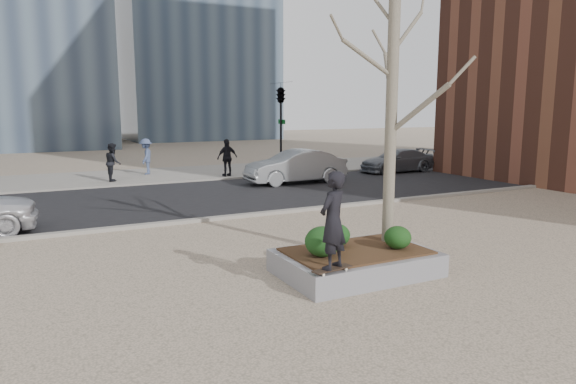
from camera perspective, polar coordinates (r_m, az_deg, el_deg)
name	(u,v)px	position (r m, az deg, el deg)	size (l,w,h in m)	color
ground	(312,281)	(9.96, 2.68, -9.87)	(120.00, 120.00, 0.00)	tan
street	(176,199)	(19.04, -12.33, -0.75)	(60.00, 8.00, 0.02)	black
far_sidewalk	(138,176)	(25.81, -16.28, 1.70)	(60.00, 6.00, 0.02)	gray
planter	(356,263)	(10.40, 7.54, -7.81)	(3.00, 2.00, 0.45)	gray
planter_mulch	(356,251)	(10.33, 7.56, -6.51)	(2.70, 1.70, 0.04)	#382314
sycamore_tree	(392,82)	(10.79, 11.51, 11.89)	(2.80, 2.80, 6.60)	gray
shrub_left	(323,241)	(9.76, 3.87, -5.51)	(0.68, 0.68, 0.58)	#133D17
shrub_middle	(337,235)	(10.49, 5.44, -4.79)	(0.55, 0.55, 0.46)	#133811
shrub_right	(398,237)	(10.50, 12.09, -4.96)	(0.54, 0.54, 0.46)	#133510
skateboard	(332,270)	(9.04, 4.93, -8.66)	(0.78, 0.20, 0.07)	black
skateboarder	(333,220)	(8.81, 5.01, -3.17)	(0.62, 0.41, 1.70)	black
car_silver	(296,167)	(22.37, 0.85, 2.84)	(1.53, 4.40, 1.45)	#94989B
car_third	(397,161)	(26.92, 12.02, 3.44)	(1.63, 4.01, 1.16)	slate
pedestrian_a	(113,162)	(24.28, -18.86, 3.16)	(0.82, 0.64, 1.70)	black
pedestrian_b	(146,156)	(26.29, -15.50, 3.83)	(1.14, 0.65, 1.76)	#425177
pedestrian_c	(227,158)	(24.78, -6.76, 3.81)	(1.05, 0.44, 1.78)	black
traffic_light_far	(281,129)	(25.38, -0.80, 7.03)	(0.60, 2.48, 4.50)	black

